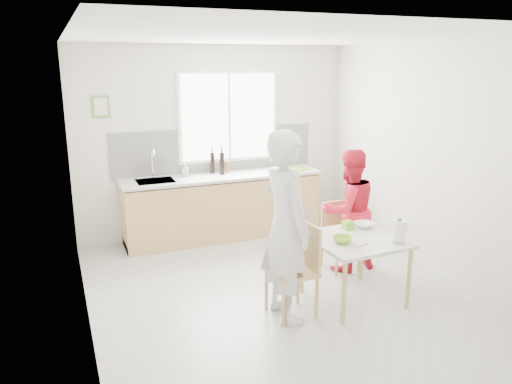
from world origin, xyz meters
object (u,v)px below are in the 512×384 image
(bowl_white, at_px, (364,225))
(milk_jug, at_px, (399,230))
(dining_table, at_px, (355,245))
(bowl_green, at_px, (342,240))
(wine_bottle_a, at_px, (222,163))
(wine_bottle_b, at_px, (212,163))
(person_red, at_px, (348,210))
(chair_left, at_px, (298,265))
(person_white, at_px, (286,227))
(chair_far, at_px, (338,232))

(bowl_white, height_order, milk_jug, milk_jug)
(dining_table, height_order, bowl_green, bowl_green)
(wine_bottle_a, distance_m, wine_bottle_b, 0.16)
(person_red, xyz_separation_m, wine_bottle_a, (-1.02, 1.69, 0.34))
(wine_bottle_a, bearing_deg, dining_table, -75.42)
(milk_jug, distance_m, wine_bottle_a, 2.88)
(chair_left, bearing_deg, person_white, -90.00)
(person_red, bearing_deg, chair_far, -49.52)
(chair_left, height_order, person_red, person_red)
(dining_table, relative_size, wine_bottle_a, 2.95)
(wine_bottle_b, bearing_deg, wine_bottle_a, -50.09)
(dining_table, bearing_deg, bowl_green, -163.18)
(dining_table, height_order, person_white, person_white)
(bowl_green, xyz_separation_m, bowl_white, (0.48, 0.32, -0.00))
(dining_table, height_order, wine_bottle_a, wine_bottle_a)
(milk_jug, distance_m, wine_bottle_b, 3.03)
(chair_far, bearing_deg, wine_bottle_a, 117.63)
(person_red, bearing_deg, bowl_white, 75.46)
(chair_left, bearing_deg, person_red, 123.35)
(dining_table, xyz_separation_m, person_red, (0.39, 0.75, 0.12))
(chair_left, height_order, wine_bottle_a, wine_bottle_a)
(milk_jug, height_order, wine_bottle_b, wine_bottle_b)
(person_white, bearing_deg, bowl_green, -94.60)
(chair_left, distance_m, person_red, 1.34)
(dining_table, height_order, milk_jug, milk_jug)
(chair_left, distance_m, person_white, 0.45)
(bowl_green, xyz_separation_m, milk_jug, (0.53, -0.20, 0.10))
(person_white, bearing_deg, chair_far, -55.28)
(chair_left, bearing_deg, bowl_green, 84.05)
(person_white, xyz_separation_m, wine_bottle_a, (0.19, 2.48, 0.14))
(chair_left, relative_size, wine_bottle_a, 2.91)
(person_white, distance_m, person_red, 1.45)
(bowl_green, xyz_separation_m, wine_bottle_b, (-0.54, 2.62, 0.35))
(person_red, bearing_deg, chair_left, 33.35)
(chair_left, relative_size, chair_far, 1.14)
(dining_table, distance_m, person_white, 0.88)
(dining_table, relative_size, milk_jug, 4.00)
(chair_left, distance_m, bowl_green, 0.53)
(bowl_green, bearing_deg, bowl_white, 33.74)
(wine_bottle_a, xyz_separation_m, wine_bottle_b, (-0.10, 0.12, -0.01))
(chair_left, bearing_deg, dining_table, 90.00)
(wine_bottle_b, bearing_deg, chair_left, -88.70)
(bowl_white, bearing_deg, bowl_green, -146.26)
(dining_table, xyz_separation_m, wine_bottle_b, (-0.74, 2.56, 0.45))
(chair_left, relative_size, person_red, 0.63)
(chair_left, height_order, person_white, person_white)
(chair_far, xyz_separation_m, person_red, (0.08, -0.08, 0.29))
(dining_table, height_order, bowl_white, bowl_white)
(person_red, xyz_separation_m, bowl_white, (-0.10, -0.48, -0.02))
(bowl_green, height_order, wine_bottle_a, wine_bottle_a)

